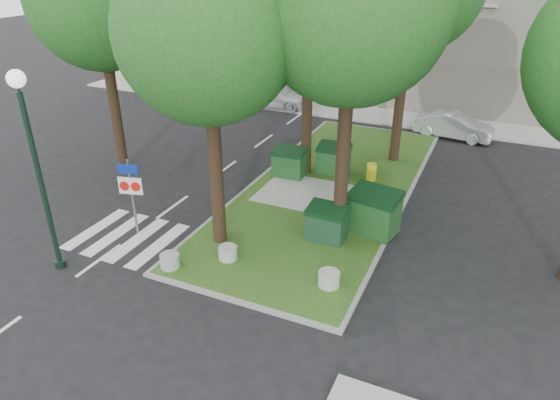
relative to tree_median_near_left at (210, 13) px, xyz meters
The scene contains 19 objects.
ground 7.88m from the tree_median_near_left, 61.12° to the right, with size 120.00×120.00×0.00m, color black.
median_island 9.27m from the tree_median_near_left, 70.64° to the left, with size 6.00×16.00×0.12m, color #214413.
median_kerb 9.28m from the tree_median_near_left, 70.64° to the left, with size 6.30×16.30×0.10m, color gray.
building_sidewalk 17.57m from the tree_median_near_left, 84.94° to the left, with size 42.00×3.00×0.12m, color #999993.
zebra_crossing 7.75m from the tree_median_near_left, 155.64° to the right, with size 5.00×3.00×0.01m, color silver.
tree_median_near_left is the anchor object (origin of this frame).
tree_median_mid 6.53m from the tree_median_near_left, 85.60° to the left, with size 4.80×4.80×9.99m.
dumpster_a 8.75m from the tree_median_near_left, 90.73° to the left, with size 1.40×1.00×1.26m.
dumpster_b 9.65m from the tree_median_near_left, 77.52° to the left, with size 1.46×1.07×1.29m.
dumpster_c 7.46m from the tree_median_near_left, 25.60° to the left, with size 1.34×0.95×1.23m.
dumpster_d 8.25m from the tree_median_near_left, 30.82° to the left, with size 1.86×1.46×1.55m.
bollard_left 7.31m from the tree_median_near_left, 108.49° to the right, with size 0.60×0.60×0.43m, color #9A9A95.
bollard_right 8.13m from the tree_median_near_left, 13.11° to the right, with size 0.63×0.63×0.45m, color #A2A39E.
bollard_mid 7.08m from the tree_median_near_left, 52.69° to the right, with size 0.59×0.59×0.42m, color #A0A19C.
litter_bin 10.14m from the tree_median_near_left, 64.27° to the left, with size 0.42×0.42×0.73m, color #C6CA17.
street_lamp 6.21m from the tree_median_near_left, 139.78° to the right, with size 0.49×0.49×6.11m.
traffic_sign_pole 6.38m from the tree_median_near_left, 167.94° to the right, with size 0.81×0.26×2.75m.
car_white 17.29m from the tree_median_near_left, 109.11° to the left, with size 1.86×4.63×1.58m, color silver.
car_silver 16.49m from the tree_median_near_left, 67.92° to the left, with size 1.38×3.95×1.30m, color #ACB0B5.
Camera 1 is at (6.24, -9.75, 8.92)m, focal length 32.00 mm.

